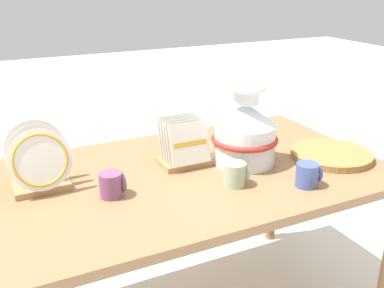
# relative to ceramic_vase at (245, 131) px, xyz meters

# --- Properties ---
(display_table) EXTENTS (1.48, 0.89, 0.72)m
(display_table) POSITION_rel_ceramic_vase_xyz_m (-0.22, 0.02, -0.21)
(display_table) COLOR olive
(display_table) RESTS_ON ground_plane
(ceramic_vase) EXTENTS (0.26, 0.26, 0.32)m
(ceramic_vase) POSITION_rel_ceramic_vase_xyz_m (0.00, 0.00, 0.00)
(ceramic_vase) COLOR silver
(ceramic_vase) RESTS_ON display_table
(dish_rack_round_plates) EXTENTS (0.21, 0.17, 0.23)m
(dish_rack_round_plates) POSITION_rel_ceramic_vase_xyz_m (-0.76, 0.11, -0.04)
(dish_rack_round_plates) COLOR tan
(dish_rack_round_plates) RESTS_ON display_table
(dish_rack_square_plates) EXTENTS (0.19, 0.16, 0.18)m
(dish_rack_square_plates) POSITION_rel_ceramic_vase_xyz_m (-0.22, 0.09, -0.06)
(dish_rack_square_plates) COLOR tan
(dish_rack_square_plates) RESTS_ON display_table
(wicker_charger_stack) EXTENTS (0.33, 0.33, 0.03)m
(wicker_charger_stack) POSITION_rel_ceramic_vase_xyz_m (0.35, -0.11, -0.12)
(wicker_charger_stack) COLOR olive
(wicker_charger_stack) RESTS_ON display_table
(mug_sage_glaze) EXTENTS (0.09, 0.08, 0.09)m
(mug_sage_glaze) POSITION_rel_ceramic_vase_xyz_m (-0.14, -0.16, -0.09)
(mug_sage_glaze) COLOR #9EB28E
(mug_sage_glaze) RESTS_ON display_table
(mug_cobalt_glaze) EXTENTS (0.09, 0.08, 0.09)m
(mug_cobalt_glaze) POSITION_rel_ceramic_vase_xyz_m (0.09, -0.28, -0.09)
(mug_cobalt_glaze) COLOR #42569E
(mug_cobalt_glaze) RESTS_ON display_table
(mug_plum_glaze) EXTENTS (0.09, 0.08, 0.09)m
(mug_plum_glaze) POSITION_rel_ceramic_vase_xyz_m (-0.55, -0.05, -0.09)
(mug_plum_glaze) COLOR #7A4770
(mug_plum_glaze) RESTS_ON display_table
(fruit_bowl) EXTENTS (0.17, 0.17, 0.09)m
(fruit_bowl) POSITION_rel_ceramic_vase_xyz_m (0.10, 0.23, -0.10)
(fruit_bowl) COLOR silver
(fruit_bowl) RESTS_ON display_table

